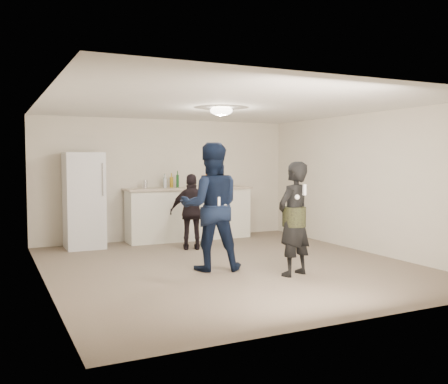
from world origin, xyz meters
name	(u,v)px	position (x,y,z in m)	size (l,w,h in m)	color
floor	(229,265)	(0.00, 0.00, 0.00)	(6.00, 6.00, 0.00)	#6B5B4C
ceiling	(230,106)	(0.00, 0.00, 2.50)	(6.00, 6.00, 0.00)	silver
wall_back	(167,179)	(0.00, 3.00, 1.25)	(6.00, 6.00, 0.00)	beige
wall_front	(359,201)	(0.00, -3.00, 1.25)	(6.00, 6.00, 0.00)	beige
wall_left	(43,191)	(-2.75, 0.00, 1.25)	(6.00, 6.00, 0.00)	beige
wall_right	(367,183)	(2.75, 0.00, 1.25)	(6.00, 6.00, 0.00)	beige
counter	(189,214)	(0.37, 2.67, 0.53)	(2.60, 0.56, 1.05)	white
counter_top	(189,188)	(0.37, 2.67, 1.07)	(2.68, 0.64, 0.04)	#C8B29B
fridge	(84,200)	(-1.78, 2.60, 0.90)	(0.70, 0.70, 1.80)	silver
fridge_handle	(103,180)	(-1.50, 2.23, 1.30)	(0.02, 0.02, 0.60)	#B4B4B8
ceiling_dome	(221,111)	(0.00, 0.30, 2.45)	(0.36, 0.36, 0.16)	white
shaker	(145,184)	(-0.53, 2.76, 1.18)	(0.08, 0.08, 0.17)	silver
man	(211,207)	(-0.38, -0.15, 0.96)	(0.93, 0.73, 1.92)	#0E1D3E
woman	(294,219)	(0.54, -1.00, 0.82)	(0.60, 0.39, 1.64)	black
camo_shorts	(294,217)	(0.54, -1.00, 0.85)	(0.34, 0.34, 0.28)	#2D3317
spectator	(192,212)	(0.00, 1.56, 0.70)	(0.82, 0.34, 1.40)	black
remote_man	(219,202)	(-0.38, -0.43, 1.05)	(0.04, 0.04, 0.15)	silver
nunchuk_man	(225,206)	(-0.26, -0.40, 0.98)	(0.07, 0.07, 0.07)	white
remote_woman	(304,190)	(0.54, -1.25, 1.25)	(0.04, 0.04, 0.15)	white
nunchuk_woman	(297,197)	(0.44, -1.22, 1.15)	(0.07, 0.07, 0.07)	white
bottle_cluster	(179,182)	(0.17, 2.74, 1.20)	(0.93, 0.23, 0.26)	#14481A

